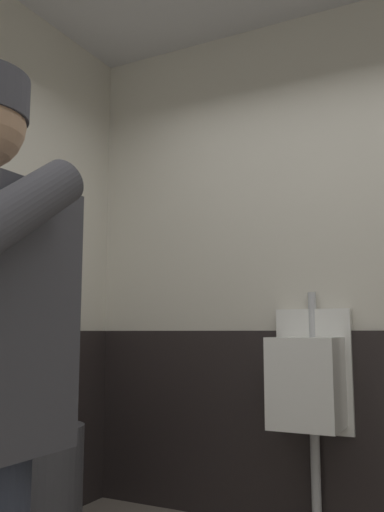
{
  "coord_description": "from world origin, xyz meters",
  "views": [
    {
      "loc": [
        0.49,
        -1.42,
        1.03
      ],
      "look_at": [
        -0.24,
        -0.01,
        1.25
      ],
      "focal_mm": 38.07,
      "sensor_mm": 36.0,
      "label": 1
    }
  ],
  "objects": [
    {
      "name": "trash_bin",
      "position": [
        -1.34,
        0.62,
        0.29
      ],
      "size": [
        0.36,
        0.36,
        0.59
      ],
      "primitive_type": "cylinder",
      "color": "#38383D",
      "rests_on": "ground_plane"
    },
    {
      "name": "wainscot_band_back",
      "position": [
        0.0,
        1.51,
        0.52
      ],
      "size": [
        3.34,
        0.03,
        1.03
      ],
      "primitive_type": "cube",
      "color": "black",
      "rests_on": "ground_plane"
    },
    {
      "name": "wall_back",
      "position": [
        0.0,
        1.58,
        1.44
      ],
      "size": [
        3.94,
        0.12,
        2.88
      ],
      "primitive_type": "cube",
      "color": "beige",
      "rests_on": "ground_plane"
    },
    {
      "name": "urinal_solo",
      "position": [
        -0.28,
        1.36,
        0.78
      ],
      "size": [
        0.4,
        0.34,
        1.24
      ],
      "color": "white",
      "rests_on": "ground_plane"
    }
  ]
}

